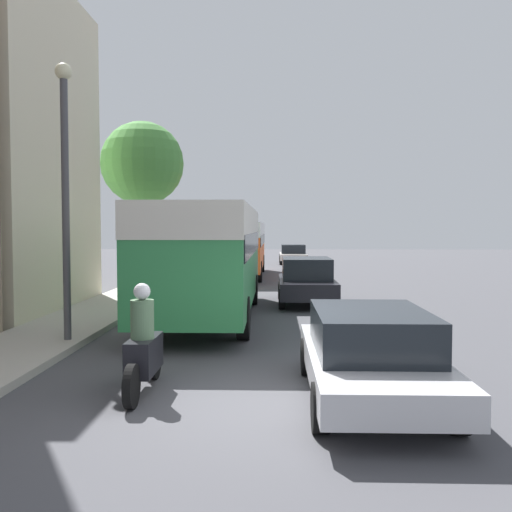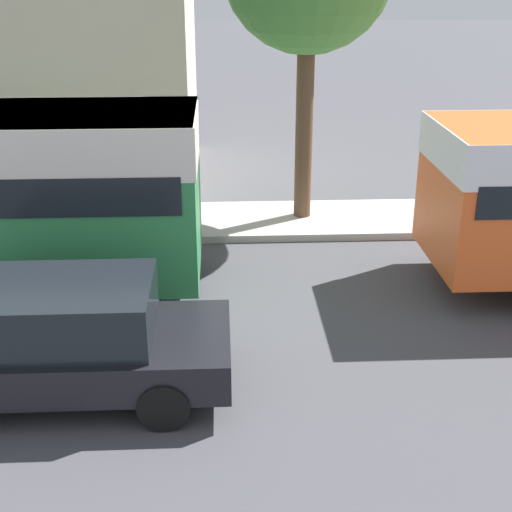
% 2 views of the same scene
% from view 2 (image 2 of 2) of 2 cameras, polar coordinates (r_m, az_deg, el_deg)
% --- Properties ---
extents(car_crossing, '(1.90, 4.30, 1.56)m').
position_cam_2_polar(car_crossing, '(9.49, -15.27, -6.38)').
color(car_crossing, black).
rests_on(car_crossing, ground_plane).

